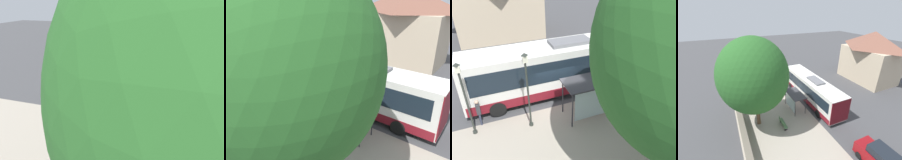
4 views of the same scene
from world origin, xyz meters
TOP-DOWN VIEW (x-y plane):
  - ground_plane at (0.00, 0.00)m, footprint 120.00×120.00m
  - background_building at (15.22, 1.33)m, footprint 6.67×9.63m
  - bus at (1.69, -0.61)m, footprint 2.73×12.30m
  - bus_shelter at (-1.57, -1.59)m, footprint 1.75×3.37m
  - pedestrian at (0.07, 4.76)m, footprint 0.34×0.23m
  - street_lamp_near at (-1.13, 2.09)m, footprint 0.28×0.28m
  - street_lamp_far at (-0.56, 5.15)m, footprint 0.28×0.28m
  - shade_tree at (-6.58, -2.50)m, footprint 7.26×7.26m

SIDE VIEW (x-z plane):
  - ground_plane at x=0.00m, z-range 0.00..0.00m
  - pedestrian at x=0.07m, z-range 0.15..1.86m
  - bus at x=1.69m, z-range 0.06..3.79m
  - bus_shelter at x=-1.57m, z-range 0.81..3.19m
  - street_lamp_far at x=-0.56m, z-range 0.40..4.78m
  - street_lamp_near at x=-1.13m, z-range 0.42..5.00m
  - background_building at x=15.22m, z-range 0.16..9.08m
  - shade_tree at x=-6.58m, z-range 1.08..11.24m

